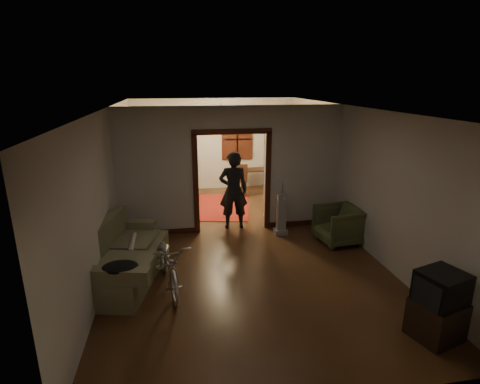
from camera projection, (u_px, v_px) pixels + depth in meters
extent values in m
cube|color=#382112|center=(238.00, 242.00, 7.98)|extent=(5.00, 8.50, 0.01)
cube|color=white|center=(237.00, 108.00, 7.18)|extent=(5.00, 8.50, 0.01)
cube|color=beige|center=(215.00, 145.00, 11.59)|extent=(5.00, 0.02, 2.80)
cube|color=beige|center=(109.00, 184.00, 7.17)|extent=(0.02, 8.50, 2.80)
cube|color=beige|center=(353.00, 173.00, 8.00)|extent=(0.02, 8.50, 2.80)
cube|color=beige|center=(232.00, 170.00, 8.29)|extent=(5.00, 0.14, 2.80)
cube|color=#38160C|center=(232.00, 183.00, 8.38)|extent=(1.74, 0.20, 2.32)
cube|color=black|center=(237.00, 139.00, 11.63)|extent=(0.98, 0.06, 1.28)
sphere|color=#FFE0A5|center=(221.00, 119.00, 9.67)|extent=(0.24, 0.24, 0.24)
cube|color=silver|center=(278.00, 175.00, 8.44)|extent=(0.08, 0.01, 0.12)
cube|color=#656744|center=(125.00, 252.00, 6.39)|extent=(1.43, 2.33, 1.00)
cylinder|color=beige|center=(133.00, 242.00, 6.68)|extent=(0.09, 0.73, 0.09)
ellipsoid|color=black|center=(120.00, 267.00, 5.48)|extent=(0.52, 0.39, 0.15)
imported|color=silver|center=(169.00, 263.00, 6.13)|extent=(0.85, 1.74, 0.87)
imported|color=#434E2C|center=(339.00, 225.00, 7.86)|extent=(0.95, 0.93, 0.79)
cube|color=black|center=(436.00, 319.00, 4.96)|extent=(0.72, 0.68, 0.54)
cube|color=black|center=(441.00, 289.00, 4.83)|extent=(0.67, 0.63, 0.48)
cube|color=gray|center=(281.00, 214.00, 8.27)|extent=(0.33, 0.28, 0.93)
imported|color=black|center=(233.00, 191.00, 8.51)|extent=(0.67, 0.46, 1.80)
cube|color=maroon|center=(217.00, 207.00, 10.19)|extent=(2.12, 2.54, 0.02)
cube|color=#21311D|center=(170.00, 166.00, 11.26)|extent=(0.85, 0.49, 1.68)
sphere|color=#1E5972|center=(168.00, 129.00, 10.94)|extent=(0.27, 0.27, 0.27)
cube|color=black|center=(256.00, 180.00, 11.62)|extent=(1.03, 0.79, 0.68)
cube|color=black|center=(238.00, 180.00, 11.00)|extent=(0.55, 0.55, 1.00)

